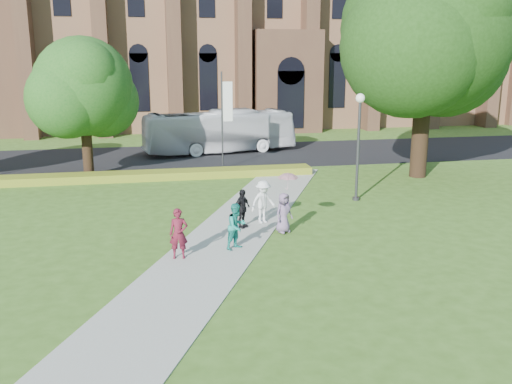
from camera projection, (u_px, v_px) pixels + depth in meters
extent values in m
plane|color=#3C5E1C|center=(224.00, 255.00, 20.73)|extent=(160.00, 160.00, 0.00)
cube|color=black|center=(185.00, 157.00, 39.79)|extent=(160.00, 10.00, 0.02)
cube|color=#B2B2A8|center=(220.00, 245.00, 21.68)|extent=(15.58, 28.54, 0.04)
cube|color=gold|center=(159.00, 175.00, 32.89)|extent=(18.00, 1.40, 0.45)
cube|color=brown|center=(267.00, 38.00, 58.64)|extent=(52.00, 16.00, 17.00)
cube|color=brown|center=(287.00, 82.00, 51.02)|extent=(6.00, 2.50, 9.00)
cylinder|color=#38383D|center=(358.00, 152.00, 27.72)|extent=(0.14, 0.14, 4.80)
sphere|color=white|center=(360.00, 98.00, 27.09)|extent=(0.44, 0.44, 0.44)
cylinder|color=#38383D|center=(356.00, 199.00, 28.28)|extent=(0.36, 0.36, 0.15)
cylinder|color=#332114|center=(421.00, 121.00, 32.80)|extent=(0.96, 0.96, 6.60)
sphere|color=#19370F|center=(428.00, 29.00, 31.57)|extent=(9.60, 9.60, 9.60)
cylinder|color=#332114|center=(87.00, 142.00, 32.96)|extent=(0.60, 0.60, 4.12)
sphere|color=#1C5018|center=(83.00, 86.00, 32.19)|extent=(5.60, 5.60, 5.60)
cylinder|color=#38383D|center=(222.00, 121.00, 34.86)|extent=(0.10, 0.10, 6.00)
cube|color=white|center=(228.00, 102.00, 34.64)|extent=(0.60, 0.02, 2.40)
imported|color=silver|center=(220.00, 131.00, 41.09)|extent=(11.28, 4.66, 3.06)
imported|color=maroon|center=(179.00, 234.00, 20.07)|extent=(0.69, 0.49, 1.81)
imported|color=#1B887C|center=(237.00, 226.00, 21.02)|extent=(1.07, 1.03, 1.74)
imported|color=silver|center=(263.00, 202.00, 24.24)|extent=(1.36, 1.07, 1.84)
imported|color=black|center=(242.00, 209.00, 23.60)|extent=(0.98, 0.93, 1.63)
imported|color=slate|center=(284.00, 213.00, 22.99)|extent=(0.95, 0.84, 1.63)
imported|color=#F0A9B2|center=(288.00, 184.00, 22.84)|extent=(0.90, 0.90, 0.70)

